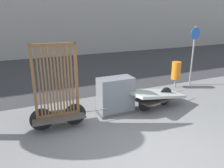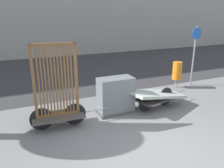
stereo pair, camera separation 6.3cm
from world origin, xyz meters
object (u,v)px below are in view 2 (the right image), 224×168
Objects in this scene: bike_cart_with_bedframe at (57,98)px; bike_cart_with_mattress at (157,95)px; utility_cabinet at (116,97)px; trash_bin at (177,71)px; sign_post at (195,49)px.

bike_cart_with_bedframe is 0.92× the size of bike_cart_with_mattress.
utility_cabinet is 1.05× the size of trash_bin.
trash_bin reaches higher than bike_cart_with_mattress.
bike_cart_with_bedframe is at bearing -164.44° from trash_bin.
bike_cart_with_mattress is 1.32m from utility_cabinet.
trash_bin is 0.44× the size of sign_post.
bike_cart_with_bedframe is 2.09× the size of trash_bin.
utility_cabinet is 0.46× the size of sign_post.
bike_cart_with_bedframe reaches higher than trash_bin.
bike_cart_with_mattress is at bearing 3.47° from bike_cart_with_bedframe.
utility_cabinet is at bearing 10.23° from bike_cart_with_bedframe.
sign_post is at bearing 16.25° from utility_cabinet.
bike_cart_with_mattress is at bearing -144.20° from trash_bin.
bike_cart_with_mattress is at bearing -8.81° from utility_cabinet.
trash_bin is at bearing 179.51° from sign_post.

